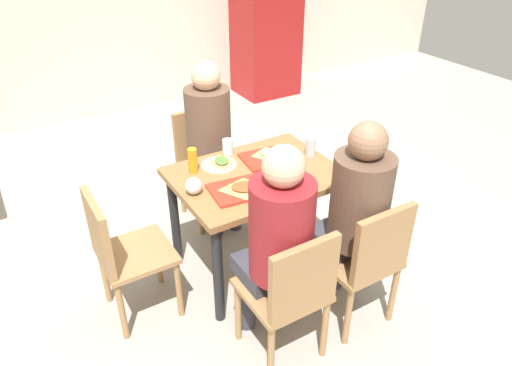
% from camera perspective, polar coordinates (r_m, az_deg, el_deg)
% --- Properties ---
extents(ground_plane, '(10.00, 10.00, 0.02)m').
position_cam_1_polar(ground_plane, '(3.36, -0.00, -9.68)').
color(ground_plane, '#9E998E').
extents(main_table, '(1.00, 0.75, 0.72)m').
position_cam_1_polar(main_table, '(2.99, -0.00, -0.60)').
color(main_table, olive).
rests_on(main_table, ground_plane).
extents(chair_near_left, '(0.40, 0.40, 0.84)m').
position_cam_1_polar(chair_near_left, '(2.45, 4.24, -12.67)').
color(chair_near_left, '#9E7247').
rests_on(chair_near_left, ground_plane).
extents(chair_near_right, '(0.40, 0.40, 0.84)m').
position_cam_1_polar(chair_near_right, '(2.71, 13.08, -8.61)').
color(chair_near_right, '#9E7247').
rests_on(chair_near_right, ground_plane).
extents(chair_far_side, '(0.40, 0.40, 0.84)m').
position_cam_1_polar(chair_far_side, '(3.64, -6.18, 3.12)').
color(chair_far_side, '#9E7247').
rests_on(chair_far_side, ground_plane).
extents(chair_left_end, '(0.40, 0.40, 0.84)m').
position_cam_1_polar(chair_left_end, '(2.79, -15.89, -7.64)').
color(chair_left_end, '#9E7247').
rests_on(chair_left_end, ground_plane).
extents(person_in_red, '(0.32, 0.42, 1.25)m').
position_cam_1_polar(person_in_red, '(2.38, 2.54, -6.40)').
color(person_in_red, '#383842').
rests_on(person_in_red, ground_plane).
extents(person_in_brown_jacket, '(0.32, 0.42, 1.25)m').
position_cam_1_polar(person_in_brown_jacket, '(2.64, 11.67, -2.88)').
color(person_in_brown_jacket, '#383842').
rests_on(person_in_brown_jacket, ground_plane).
extents(person_far_side, '(0.32, 0.42, 1.25)m').
position_cam_1_polar(person_far_side, '(3.42, -5.39, 5.83)').
color(person_far_side, '#383842').
rests_on(person_far_side, ground_plane).
extents(tray_red_near, '(0.38, 0.30, 0.02)m').
position_cam_1_polar(tray_red_near, '(2.76, -1.71, -0.74)').
color(tray_red_near, red).
rests_on(tray_red_near, main_table).
extents(tray_red_far, '(0.39, 0.30, 0.02)m').
position_cam_1_polar(tray_red_far, '(3.10, 1.71, 3.05)').
color(tray_red_far, red).
rests_on(tray_red_far, main_table).
extents(paper_plate_center, '(0.22, 0.22, 0.01)m').
position_cam_1_polar(paper_plate_center, '(3.03, -4.45, 2.20)').
color(paper_plate_center, white).
rests_on(paper_plate_center, main_table).
extents(paper_plate_near_edge, '(0.22, 0.22, 0.01)m').
position_cam_1_polar(paper_plate_near_edge, '(2.86, 4.72, 0.28)').
color(paper_plate_near_edge, white).
rests_on(paper_plate_near_edge, main_table).
extents(pizza_slice_a, '(0.28, 0.25, 0.02)m').
position_cam_1_polar(pizza_slice_a, '(2.74, -1.32, -0.52)').
color(pizza_slice_a, tan).
rests_on(pizza_slice_a, tray_red_near).
extents(pizza_slice_b, '(0.22, 0.20, 0.02)m').
position_cam_1_polar(pizza_slice_b, '(3.12, 1.62, 3.59)').
color(pizza_slice_b, '#DBAD60').
rests_on(pizza_slice_b, tray_red_far).
extents(pizza_slice_c, '(0.17, 0.20, 0.02)m').
position_cam_1_polar(pizza_slice_c, '(3.04, -4.13, 2.59)').
color(pizza_slice_c, tan).
rests_on(pizza_slice_c, paper_plate_center).
extents(pizza_slice_d, '(0.16, 0.23, 0.02)m').
position_cam_1_polar(pizza_slice_d, '(2.83, 4.59, 0.25)').
color(pizza_slice_d, tan).
rests_on(pizza_slice_d, paper_plate_near_edge).
extents(plastic_cup_a, '(0.07, 0.07, 0.10)m').
position_cam_1_polar(plastic_cup_a, '(3.15, -3.39, 4.35)').
color(plastic_cup_a, white).
rests_on(plastic_cup_a, main_table).
extents(plastic_cup_b, '(0.07, 0.07, 0.10)m').
position_cam_1_polar(plastic_cup_b, '(2.69, 3.95, -0.62)').
color(plastic_cup_b, white).
rests_on(plastic_cup_b, main_table).
extents(soda_can, '(0.07, 0.07, 0.12)m').
position_cam_1_polar(soda_can, '(3.13, 6.52, 4.30)').
color(soda_can, '#B7BCC6').
rests_on(soda_can, main_table).
extents(condiment_bottle, '(0.06, 0.06, 0.16)m').
position_cam_1_polar(condiment_bottle, '(2.93, -7.56, 2.64)').
color(condiment_bottle, orange).
rests_on(condiment_bottle, main_table).
extents(foil_bundle, '(0.10, 0.10, 0.10)m').
position_cam_1_polar(foil_bundle, '(2.73, -7.47, -0.34)').
color(foil_bundle, silver).
rests_on(foil_bundle, main_table).
extents(drink_fridge, '(0.70, 0.60, 1.90)m').
position_cam_1_polar(drink_fridge, '(6.07, 1.20, 19.30)').
color(drink_fridge, maroon).
rests_on(drink_fridge, ground_plane).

